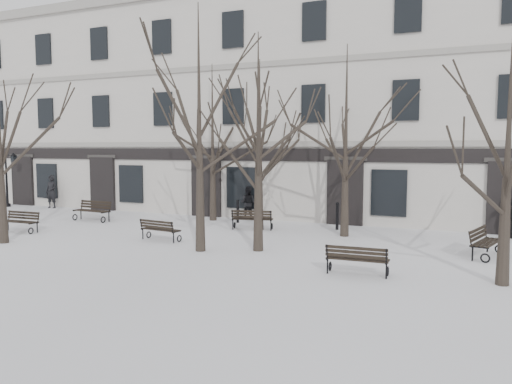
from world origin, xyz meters
The scene contains 19 objects.
ground centered at (0.00, 0.00, 0.00)m, with size 100.00×100.00×0.00m, color white.
building centered at (0.00, 12.96, 5.52)m, with size 40.40×10.20×11.40m.
tree_1 centered at (0.41, 0.47, 5.04)m, with size 5.64×5.64×8.06m.
tree_2 centered at (2.16, 1.27, 4.47)m, with size 5.01×5.01×7.15m.
tree_3 centered at (9.42, -0.13, 3.98)m, with size 4.46×4.46×6.38m.
tree_4 centered at (-2.56, 6.87, 4.56)m, with size 5.10×5.10×7.29m.
tree_5 centered at (0.53, 5.22, 4.39)m, with size 4.92×4.92×7.03m.
tree_6 centered at (4.16, 5.13, 4.58)m, with size 5.13×5.13×7.33m.
bench_0 centered at (-8.22, 0.83, 0.45)m, with size 1.68×0.66×0.84m.
bench_1 centered at (-1.88, 1.46, 0.43)m, with size 1.64×0.78×0.80m.
bench_2 centered at (5.87, -0.64, 0.45)m, with size 1.68×0.66×0.83m.
bench_3 centered at (-7.66, 4.45, 0.51)m, with size 1.91×0.80×0.94m.
bench_4 centered at (0.25, 5.09, 0.47)m, with size 1.79×0.99×0.86m.
bench_5 centered at (9.07, 3.23, 0.50)m, with size 1.11×1.91×0.91m.
lamp_post centered at (-15.94, 6.93, 1.81)m, with size 0.98×0.36×3.13m.
bollard_a centered at (-1.13, 6.60, 0.57)m, with size 0.14×0.14×1.06m.
bollard_b centered at (3.52, 6.50, 0.62)m, with size 0.15×0.15×1.17m.
pedestrian_a centered at (-13.26, 7.44, 0.00)m, with size 0.68×0.45×1.87m, color black.
pedestrian_b centered at (-1.13, 7.72, 0.00)m, with size 0.77×0.60×1.59m, color black.
Camera 1 is at (8.61, -13.82, 3.43)m, focal length 35.00 mm.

